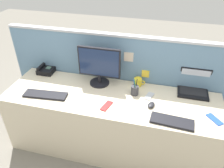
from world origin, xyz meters
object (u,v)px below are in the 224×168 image
computer_mouse_right_hand (151,105)px  cell_phone_blue_case (214,119)px  laptop (193,86)px  cell_phone_silver_slab (149,96)px  coffee_mug (138,82)px  keyboard_main (45,95)px  cell_phone_red_case (106,106)px  desktop_monitor (99,65)px  desk_phone (46,70)px  pen_cup (135,90)px  keyboard_spare (172,121)px

computer_mouse_right_hand → cell_phone_blue_case: size_ratio=0.64×
laptop → cell_phone_silver_slab: laptop is taller
computer_mouse_right_hand → coffee_mug: size_ratio=0.82×
keyboard_main → computer_mouse_right_hand: (1.06, 0.10, 0.01)m
cell_phone_blue_case → cell_phone_silver_slab: bearing=123.8°
cell_phone_silver_slab → coffee_mug: 0.23m
computer_mouse_right_hand → cell_phone_red_case: (-0.41, -0.10, -0.01)m
desktop_monitor → desk_phone: size_ratio=2.54×
cell_phone_red_case → keyboard_main: bearing=-166.5°
cell_phone_silver_slab → coffee_mug: bearing=146.8°
keyboard_main → pen_cup: bearing=10.6°
keyboard_main → cell_phone_blue_case: 1.63m
laptop → pen_cup: laptop is taller
desk_phone → cell_phone_red_case: desk_phone is taller
computer_mouse_right_hand → desktop_monitor: bearing=169.5°
computer_mouse_right_hand → cell_phone_silver_slab: 0.16m
desktop_monitor → computer_mouse_right_hand: (0.60, -0.27, -0.21)m
keyboard_main → keyboard_spare: 1.26m
desk_phone → keyboard_main: 0.48m
cell_phone_blue_case → cell_phone_silver_slab: size_ratio=1.17×
cell_phone_silver_slab → coffee_mug: coffee_mug is taller
computer_mouse_right_hand → cell_phone_red_case: 0.43m
cell_phone_blue_case → desktop_monitor: bearing=127.0°
laptop → coffee_mug: size_ratio=2.49×
keyboard_main → coffee_mug: bearing=20.3°
laptop → cell_phone_red_case: size_ratio=1.96×
computer_mouse_right_hand → coffee_mug: coffee_mug is taller
laptop → desk_phone: laptop is taller
pen_cup → coffee_mug: 0.17m
desktop_monitor → pen_cup: size_ratio=2.47×
computer_mouse_right_hand → pen_cup: bearing=154.3°
desk_phone → coffee_mug: size_ratio=1.47×
cell_phone_red_case → cell_phone_silver_slab: (0.38, 0.26, 0.00)m
keyboard_main → coffee_mug: 0.98m
keyboard_spare → coffee_mug: bearing=130.8°
desk_phone → pen_cup: 1.11m
pen_cup → cell_phone_red_case: bearing=-131.3°
cell_phone_red_case → cell_phone_silver_slab: size_ratio=1.17×
desktop_monitor → keyboard_spare: (0.79, -0.45, -0.21)m
keyboard_spare → computer_mouse_right_hand: size_ratio=3.73×
cell_phone_blue_case → cell_phone_red_case: 0.98m
desktop_monitor → pen_cup: desktop_monitor is taller
pen_cup → laptop: bearing=20.1°
desktop_monitor → pen_cup: (0.41, -0.12, -0.17)m
cell_phone_red_case → coffee_mug: size_ratio=1.27×
keyboard_main → coffee_mug: coffee_mug is taller
desktop_monitor → keyboard_spare: size_ratio=1.23×
laptop → computer_mouse_right_hand: size_ratio=3.06×
desk_phone → cell_phone_blue_case: (1.85, -0.38, -0.03)m
laptop → coffee_mug: bearing=-176.0°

